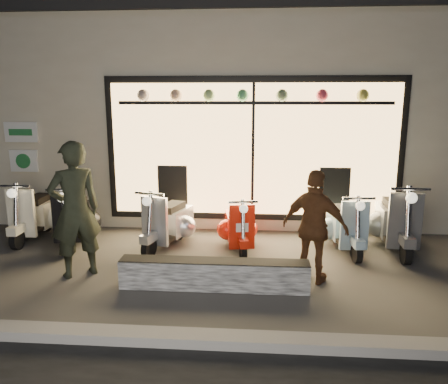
# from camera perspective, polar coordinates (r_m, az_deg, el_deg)

# --- Properties ---
(ground) EXTENTS (40.00, 40.00, 0.00)m
(ground) POSITION_cam_1_polar(r_m,az_deg,el_deg) (6.61, -3.66, -10.00)
(ground) COLOR #383533
(ground) RESTS_ON ground
(kerb) EXTENTS (40.00, 0.25, 0.12)m
(kerb) POSITION_cam_1_polar(r_m,az_deg,el_deg) (4.82, -7.15, -18.37)
(kerb) COLOR slate
(kerb) RESTS_ON ground
(shop_building) EXTENTS (10.20, 6.23, 4.20)m
(shop_building) POSITION_cam_1_polar(r_m,az_deg,el_deg) (11.07, -0.16, 10.26)
(shop_building) COLOR beige
(shop_building) RESTS_ON ground
(graffiti_barrier) EXTENTS (2.51, 0.28, 0.40)m
(graffiti_barrier) POSITION_cam_1_polar(r_m,az_deg,el_deg) (5.90, -1.30, -10.72)
(graffiti_barrier) COLOR black
(graffiti_barrier) RESTS_ON ground
(scooter_silver) EXTENTS (0.72, 1.41, 1.01)m
(scooter_silver) POSITION_cam_1_polar(r_m,az_deg,el_deg) (7.59, -6.99, -3.85)
(scooter_silver) COLOR black
(scooter_silver) RESTS_ON ground
(scooter_red) EXTENTS (0.54, 1.28, 0.91)m
(scooter_red) POSITION_cam_1_polar(r_m,az_deg,el_deg) (7.41, 1.87, -4.48)
(scooter_red) COLOR black
(scooter_red) RESTS_ON ground
(scooter_black) EXTENTS (0.63, 1.47, 1.04)m
(scooter_black) POSITION_cam_1_polar(r_m,az_deg,el_deg) (8.14, -18.80, -3.21)
(scooter_black) COLOR black
(scooter_black) RESTS_ON ground
(scooter_cream) EXTENTS (0.47, 1.45, 1.04)m
(scooter_cream) POSITION_cam_1_polar(r_m,az_deg,el_deg) (8.69, -23.15, -2.58)
(scooter_cream) COLOR black
(scooter_cream) RESTS_ON ground
(scooter_blue) EXTENTS (0.51, 1.38, 0.98)m
(scooter_blue) POSITION_cam_1_polar(r_m,az_deg,el_deg) (7.65, 15.48, -4.16)
(scooter_blue) COLOR black
(scooter_blue) RESTS_ON ground
(scooter_grey) EXTENTS (0.56, 1.58, 1.13)m
(scooter_grey) POSITION_cam_1_polar(r_m,az_deg,el_deg) (7.94, 21.43, -3.53)
(scooter_grey) COLOR black
(scooter_grey) RESTS_ON ground
(man) EXTENTS (0.84, 0.79, 1.93)m
(man) POSITION_cam_1_polar(r_m,az_deg,el_deg) (6.43, -18.90, -2.22)
(man) COLOR black
(man) RESTS_ON ground
(woman) EXTENTS (0.99, 0.76, 1.57)m
(woman) POSITION_cam_1_polar(r_m,az_deg,el_deg) (6.04, 11.78, -4.53)
(woman) COLOR brown
(woman) RESTS_ON ground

